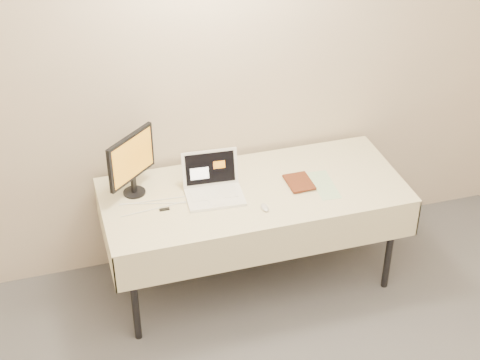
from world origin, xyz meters
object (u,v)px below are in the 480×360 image
object	(u,v)px
table	(254,198)
laptop	(213,185)
book	(288,172)
monitor	(131,160)

from	to	relation	value
table	laptop	distance (m)	0.28
table	book	size ratio (longest dim) A/B	9.12
table	laptop	size ratio (longest dim) A/B	5.14
book	laptop	bearing A→B (deg)	172.18
laptop	book	distance (m)	0.47
table	monitor	bearing A→B (deg)	166.59
table	monitor	size ratio (longest dim) A/B	4.63
table	monitor	distance (m)	0.79
table	laptop	xyz separation A→B (m)	(-0.25, 0.03, 0.12)
table	book	distance (m)	0.27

